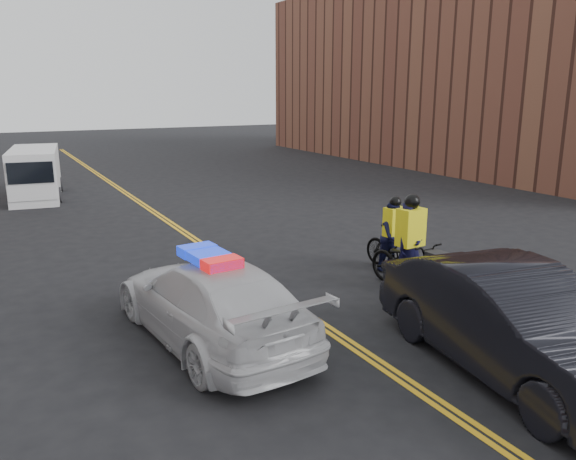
# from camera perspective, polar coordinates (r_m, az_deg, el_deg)

# --- Properties ---
(ground) EXTENTS (120.00, 120.00, 0.00)m
(ground) POSITION_cam_1_polar(r_m,az_deg,el_deg) (10.83, 3.85, -9.89)
(ground) COLOR black
(ground) RESTS_ON ground
(center_line_left) EXTENTS (0.10, 60.00, 0.01)m
(center_line_left) POSITION_cam_1_polar(r_m,az_deg,el_deg) (17.71, -10.33, -0.54)
(center_line_left) COLOR yellow
(center_line_left) RESTS_ON ground
(center_line_right) EXTENTS (0.10, 60.00, 0.01)m
(center_line_right) POSITION_cam_1_polar(r_m,az_deg,el_deg) (17.76, -9.84, -0.48)
(center_line_right) COLOR yellow
(center_line_right) RESTS_ON ground
(building_across) EXTENTS (12.00, 30.00, 11.00)m
(building_across) POSITION_cam_1_polar(r_m,az_deg,el_deg) (37.98, 18.17, 14.99)
(building_across) COLOR brown
(building_across) RESTS_ON ground
(police_cruiser) EXTENTS (2.52, 5.28, 1.64)m
(police_cruiser) POSITION_cam_1_polar(r_m,az_deg,el_deg) (10.13, -7.86, -7.12)
(police_cruiser) COLOR silver
(police_cruiser) RESTS_ON ground
(dark_sedan) EXTENTS (2.55, 5.45, 1.73)m
(dark_sedan) POSITION_cam_1_polar(r_m,az_deg,el_deg) (9.51, 22.07, -8.76)
(dark_sedan) COLOR black
(dark_sedan) RESTS_ON ground
(cargo_van) EXTENTS (2.45, 5.10, 2.05)m
(cargo_van) POSITION_cam_1_polar(r_m,az_deg,el_deg) (25.59, -24.29, 5.16)
(cargo_van) COLOR white
(cargo_van) RESTS_ON ground
(cyclist_near) EXTENTS (0.97, 2.29, 2.19)m
(cyclist_near) POSITION_cam_1_polar(r_m,az_deg,el_deg) (12.84, 12.25, -2.70)
(cyclist_near) COLOR black
(cyclist_near) RESTS_ON ground
(cyclist_far) EXTENTS (0.91, 1.90, 1.88)m
(cyclist_far) POSITION_cam_1_polar(r_m,az_deg,el_deg) (14.15, 10.69, -1.15)
(cyclist_far) COLOR black
(cyclist_far) RESTS_ON ground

